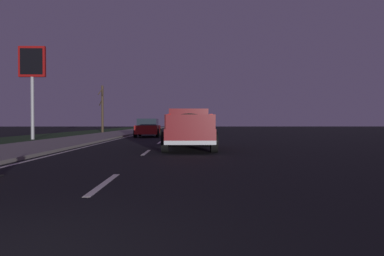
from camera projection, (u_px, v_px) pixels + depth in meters
ground at (168, 136)px, 29.61m from camera, size 144.00×144.00×0.00m
sidewalk_shoulder at (104, 136)px, 29.51m from camera, size 108.00×4.00×0.12m
grass_verge at (47, 136)px, 29.43m from camera, size 108.00×6.00×0.01m
lane_markings at (141, 135)px, 31.20m from camera, size 108.00×3.54×0.01m
pickup_truck at (189, 128)px, 15.40m from camera, size 5.45×2.33×1.87m
sedan_red at (148, 128)px, 28.38m from camera, size 4.42×2.05×1.54m
sedan_black at (188, 127)px, 34.01m from camera, size 4.44×2.08×1.54m
gas_price_sign at (32, 70)px, 23.92m from camera, size 0.27×1.90×6.70m
bare_tree_far at (102, 108)px, 41.16m from camera, size 1.98×0.96×5.78m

